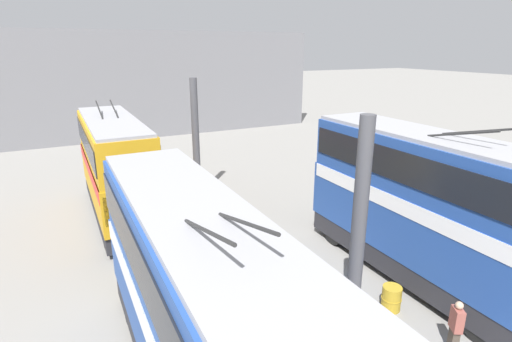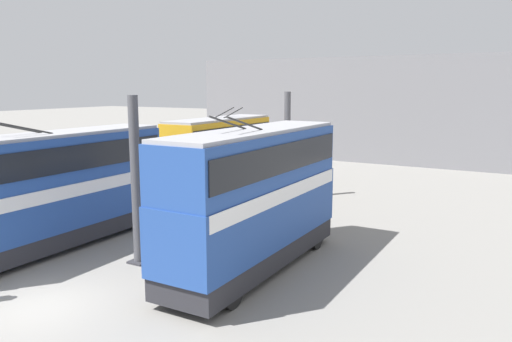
% 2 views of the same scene
% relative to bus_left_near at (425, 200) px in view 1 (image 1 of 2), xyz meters
% --- Properties ---
extents(depot_back_wall, '(0.50, 36.00, 9.69)m').
position_rel_bus_left_near_xyz_m(depot_back_wall, '(28.82, 4.45, 1.73)').
color(depot_back_wall, slate).
rests_on(depot_back_wall, ground_plane).
extents(support_column_near, '(0.71, 0.71, 6.71)m').
position_rel_bus_left_near_xyz_m(support_column_near, '(-1.65, 4.45, 0.12)').
color(support_column_near, '#4C4C51').
rests_on(support_column_near, ground_plane).
extents(support_column_far, '(0.71, 0.71, 6.71)m').
position_rel_bus_left_near_xyz_m(support_column_far, '(11.78, 4.45, 0.12)').
color(support_column_far, '#4C4C51').
rests_on(support_column_far, ground_plane).
extents(bus_left_near, '(9.85, 2.54, 6.08)m').
position_rel_bus_left_near_xyz_m(bus_left_near, '(0.00, 0.00, 0.00)').
color(bus_left_near, black).
rests_on(bus_left_near, ground_plane).
extents(bus_right_near, '(11.10, 2.54, 5.70)m').
position_rel_bus_left_near_xyz_m(bus_right_near, '(-1.91, 8.91, -0.24)').
color(bus_right_near, black).
rests_on(bus_right_near, ground_plane).
extents(bus_right_mid, '(9.23, 2.54, 5.62)m').
position_rel_bus_left_near_xyz_m(bus_right_mid, '(10.86, 8.91, -0.28)').
color(bus_right_mid, black).
rests_on(bus_right_mid, ground_plane).
extents(person_by_left_row, '(0.48, 0.42, 1.66)m').
position_rel_bus_left_near_xyz_m(person_by_left_row, '(-3.26, 2.12, -2.23)').
color(person_by_left_row, '#473D33').
rests_on(person_by_left_row, ground_plane).
extents(person_aisle_midway, '(0.48, 0.42, 1.74)m').
position_rel_bus_left_near_xyz_m(person_aisle_midway, '(7.13, 4.29, -2.19)').
color(person_aisle_midway, '#473D33').
rests_on(person_aisle_midway, ground_plane).
extents(oil_drum, '(0.65, 0.65, 0.83)m').
position_rel_bus_left_near_xyz_m(oil_drum, '(-1.01, 2.21, -2.70)').
color(oil_drum, '#B28E23').
rests_on(oil_drum, ground_plane).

